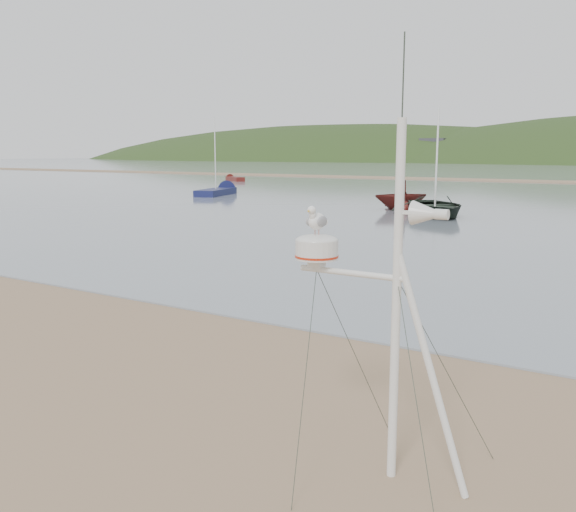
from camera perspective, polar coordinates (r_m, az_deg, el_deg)
The scene contains 6 objects.
ground at distance 9.73m, azimuth -16.91°, elevation -11.45°, with size 560.00×560.00×0.00m, color #7F6449.
mast_rig at distance 6.59m, azimuth 9.28°, elevation -11.19°, with size 2.03×2.17×4.59m.
boat_dark at distance 33.46m, azimuth 13.73°, elevation 8.16°, with size 3.80×1.10×5.32m, color black.
boat_red at distance 37.22m, azimuth 10.57°, elevation 6.86°, with size 2.87×1.75×3.33m, color #521712.
dinghy_red_far at distance 74.07m, azimuth -5.26°, elevation 7.22°, with size 4.43×3.19×1.09m.
sailboat_blue_near at distance 50.91m, azimuth -6.01°, elevation 6.11°, with size 3.45×6.91×6.69m.
Camera 1 is at (6.96, -5.87, 3.44)m, focal length 38.00 mm.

